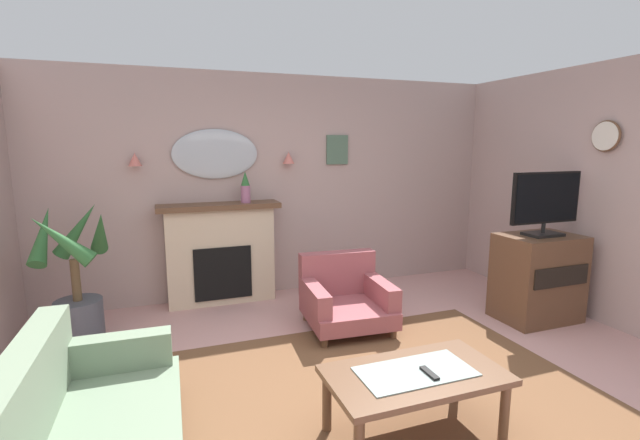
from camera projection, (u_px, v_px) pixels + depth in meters
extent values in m
cube|color=#C6938E|center=(388.00, 416.00, 3.11)|extent=(6.59, 6.48, 0.10)
cube|color=#B29993|center=(281.00, 186.00, 5.46)|extent=(6.59, 0.10, 2.64)
cube|color=brown|center=(375.00, 393.00, 3.28)|extent=(3.20, 2.40, 0.01)
cube|color=beige|center=(221.00, 256.00, 5.13)|extent=(1.20, 0.28, 1.10)
cube|color=black|center=(223.00, 272.00, 5.07)|extent=(0.64, 0.12, 0.60)
cube|color=brown|center=(219.00, 206.00, 5.01)|extent=(1.36, 0.36, 0.06)
cylinder|color=#9E6084|center=(246.00, 194.00, 5.07)|extent=(0.11, 0.11, 0.20)
cone|color=#2D6633|center=(245.00, 178.00, 5.04)|extent=(0.10, 0.10, 0.16)
ellipsoid|color=#B2BCC6|center=(215.00, 154.00, 5.05)|extent=(0.96, 0.06, 0.56)
cone|color=#D17066|center=(135.00, 159.00, 4.73)|extent=(0.14, 0.14, 0.14)
cone|color=#D17066|center=(289.00, 158.00, 5.30)|extent=(0.14, 0.14, 0.14)
cylinder|color=silver|center=(606.00, 136.00, 4.38)|extent=(0.04, 0.28, 0.28)
torus|color=brown|center=(606.00, 136.00, 4.38)|extent=(0.03, 0.31, 0.31)
cube|color=#4C6B56|center=(337.00, 150.00, 5.56)|extent=(0.28, 0.03, 0.36)
cube|color=brown|center=(415.00, 375.00, 2.74)|extent=(1.10, 0.60, 0.04)
cube|color=#8C9E99|center=(415.00, 372.00, 2.73)|extent=(0.72, 0.36, 0.01)
cylinder|color=brown|center=(504.00, 413.00, 2.72)|extent=(0.06, 0.06, 0.40)
cylinder|color=brown|center=(327.00, 403.00, 2.83)|extent=(0.06, 0.06, 0.40)
cylinder|color=brown|center=(455.00, 375.00, 3.16)|extent=(0.06, 0.06, 0.40)
cube|color=black|center=(429.00, 374.00, 2.69)|extent=(0.04, 0.16, 0.02)
cube|color=gray|center=(18.00, 410.00, 2.21)|extent=(0.22, 1.70, 0.48)
cube|color=gray|center=(114.00, 353.00, 3.07)|extent=(0.76, 0.18, 0.24)
cylinder|color=brown|center=(169.00, 391.00, 3.23)|extent=(0.07, 0.07, 0.10)
cylinder|color=brown|center=(63.00, 409.00, 3.02)|extent=(0.07, 0.07, 0.10)
cube|color=#934C51|center=(348.00, 312.00, 4.41)|extent=(0.85, 0.85, 0.16)
cube|color=#934C51|center=(337.00, 273.00, 4.68)|extent=(0.81, 0.22, 0.45)
cube|color=#934C51|center=(315.00, 297.00, 4.29)|extent=(0.19, 0.73, 0.22)
cube|color=#934C51|center=(380.00, 290.00, 4.47)|extent=(0.19, 0.73, 0.22)
cylinder|color=brown|center=(325.00, 343.00, 4.02)|extent=(0.06, 0.06, 0.10)
cylinder|color=brown|center=(393.00, 334.00, 4.20)|extent=(0.06, 0.06, 0.10)
cylinder|color=brown|center=(306.00, 315.00, 4.66)|extent=(0.06, 0.06, 0.10)
cylinder|color=brown|center=(366.00, 309.00, 4.85)|extent=(0.06, 0.06, 0.10)
cube|color=brown|center=(537.00, 277.00, 4.63)|extent=(0.80, 0.56, 0.90)
cube|color=black|center=(561.00, 277.00, 4.36)|extent=(0.68, 0.02, 0.20)
cube|color=black|center=(543.00, 234.00, 4.54)|extent=(0.36, 0.24, 0.03)
cylinder|color=black|center=(543.00, 228.00, 4.53)|extent=(0.04, 0.04, 0.10)
cube|color=black|center=(546.00, 198.00, 4.47)|extent=(0.84, 0.04, 0.52)
cube|color=black|center=(548.00, 198.00, 4.45)|extent=(0.80, 0.01, 0.48)
cylinder|color=#474C56|center=(80.00, 319.00, 4.22)|extent=(0.42, 0.42, 0.37)
cylinder|color=brown|center=(76.00, 280.00, 4.15)|extent=(0.08, 0.08, 0.40)
cone|color=#2D6633|center=(100.00, 232.00, 4.20)|extent=(0.26, 0.57, 0.52)
cone|color=#2D6633|center=(78.00, 229.00, 4.30)|extent=(0.48, 0.20, 0.58)
cone|color=#2D6633|center=(43.00, 235.00, 4.03)|extent=(0.23, 0.53, 0.56)
cone|color=#2D6633|center=(62.00, 240.00, 3.84)|extent=(0.57, 0.25, 0.51)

